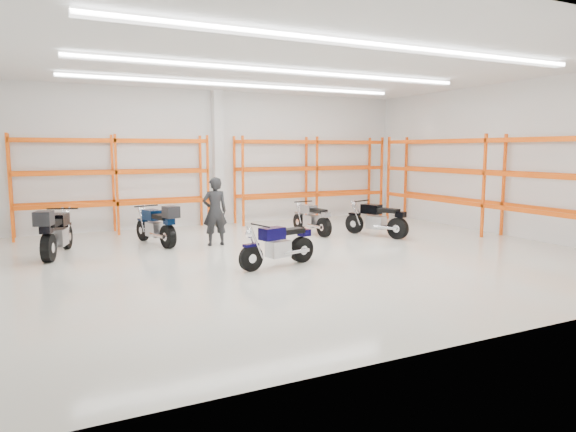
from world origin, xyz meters
name	(u,v)px	position (x,y,z in m)	size (l,w,h in m)	color
ground	(297,256)	(0.00, 0.00, 0.00)	(14.00, 14.00, 0.00)	silver
room_shell	(296,118)	(0.00, 0.03, 3.28)	(14.02, 12.02, 4.51)	white
motorcycle_main	(281,246)	(-0.80, -0.80, 0.45)	(1.95, 0.74, 0.97)	black
motorcycle_back_a	(55,233)	(-5.21, 2.44, 0.57)	(1.04, 2.28, 1.19)	black
motorcycle_back_b	(158,226)	(-2.69, 2.88, 0.53)	(0.91, 2.14, 1.11)	black
motorcycle_back_c	(313,219)	(1.91, 2.67, 0.45)	(0.65, 1.95, 0.96)	black
motorcycle_back_d	(378,220)	(3.43, 1.43, 0.48)	(0.99, 2.01, 1.04)	black
standing_man	(215,211)	(-1.32, 2.20, 0.91)	(0.67, 0.44, 1.82)	black
structural_column	(218,158)	(0.00, 5.82, 2.25)	(0.32, 0.32, 4.50)	white
pallet_racking_back_left	(115,175)	(-3.40, 5.48, 1.79)	(5.67, 0.87, 3.00)	#FC5B10
pallet_racking_back_right	(311,171)	(3.40, 5.48, 1.79)	(5.67, 0.87, 3.00)	#FC5B10
pallet_racking_side	(494,175)	(6.48, 0.00, 1.81)	(0.87, 9.07, 3.00)	#FC5B10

